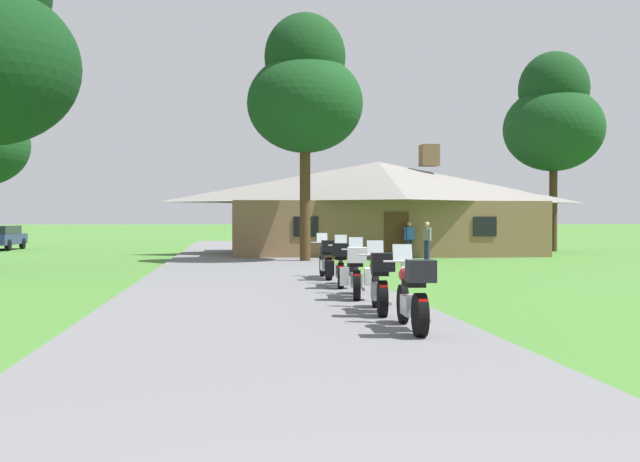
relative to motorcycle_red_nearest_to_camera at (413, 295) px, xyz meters
The scene contains 13 objects.
ground_plane 11.36m from the motorcycle_red_nearest_to_camera, 100.68° to the left, with size 500.00×500.00×0.00m, color #42752D.
asphalt_driveway 9.40m from the motorcycle_red_nearest_to_camera, 102.95° to the left, with size 6.40×80.00×0.06m, color slate.
motorcycle_red_nearest_to_camera is the anchor object (origin of this frame).
motorcycle_red_second_in_row 2.30m from the motorcycle_red_nearest_to_camera, 91.46° to the left, with size 0.70×2.08×1.30m.
motorcycle_white_third_in_row 4.90m from the motorcycle_red_nearest_to_camera, 90.55° to the left, with size 0.92×2.08×1.30m.
motorcycle_white_fourth_in_row 7.63m from the motorcycle_red_nearest_to_camera, 89.94° to the left, with size 0.91×2.08×1.30m.
motorcycle_black_farthest_in_row 10.32m from the motorcycle_red_nearest_to_camera, 90.13° to the left, with size 0.66×2.08×1.30m.
stone_lodge 27.22m from the motorcycle_red_nearest_to_camera, 79.92° to the left, with size 15.70×9.08×5.61m.
bystander_blue_shirt_near_lodge 22.73m from the motorcycle_red_nearest_to_camera, 76.60° to the left, with size 0.53×0.32×1.67m.
bystander_gray_shirt_beside_signpost 21.35m from the motorcycle_red_nearest_to_camera, 74.59° to the left, with size 0.32×0.53×1.67m.
tree_right_of_lodge 33.12m from the motorcycle_red_nearest_to_camera, 62.46° to the left, with size 5.49×5.49×11.02m.
tree_by_lodge_front 20.84m from the motorcycle_red_nearest_to_camera, 89.11° to the left, with size 4.78×4.78×10.25m.
parked_navy_suv_far_left 37.77m from the motorcycle_red_nearest_to_camera, 115.01° to the left, with size 1.94×4.62×1.40m.
Camera 1 is at (-0.67, -2.43, 1.77)m, focal length 42.52 mm.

